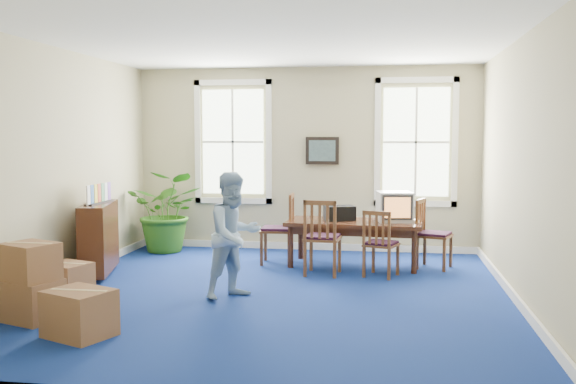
# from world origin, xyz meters

# --- Properties ---
(floor) EXTENTS (6.50, 6.50, 0.00)m
(floor) POSITION_xyz_m (0.00, 0.00, 0.00)
(floor) COLOR navy
(floor) RESTS_ON ground
(ceiling) EXTENTS (6.50, 6.50, 0.00)m
(ceiling) POSITION_xyz_m (0.00, 0.00, 3.20)
(ceiling) COLOR white
(ceiling) RESTS_ON ground
(wall_back) EXTENTS (6.50, 0.00, 6.50)m
(wall_back) POSITION_xyz_m (0.00, 3.25, 1.60)
(wall_back) COLOR tan
(wall_back) RESTS_ON ground
(wall_front) EXTENTS (6.50, 0.00, 6.50)m
(wall_front) POSITION_xyz_m (0.00, -3.25, 1.60)
(wall_front) COLOR tan
(wall_front) RESTS_ON ground
(wall_left) EXTENTS (0.00, 6.50, 6.50)m
(wall_left) POSITION_xyz_m (-3.00, 0.00, 1.60)
(wall_left) COLOR tan
(wall_left) RESTS_ON ground
(wall_right) EXTENTS (0.00, 6.50, 6.50)m
(wall_right) POSITION_xyz_m (3.00, 0.00, 1.60)
(wall_right) COLOR tan
(wall_right) RESTS_ON ground
(baseboard_back) EXTENTS (6.00, 0.04, 0.12)m
(baseboard_back) POSITION_xyz_m (0.00, 3.22, 0.06)
(baseboard_back) COLOR white
(baseboard_back) RESTS_ON ground
(baseboard_left) EXTENTS (0.04, 6.50, 0.12)m
(baseboard_left) POSITION_xyz_m (-2.97, 0.00, 0.06)
(baseboard_left) COLOR white
(baseboard_left) RESTS_ON ground
(baseboard_right) EXTENTS (0.04, 6.50, 0.12)m
(baseboard_right) POSITION_xyz_m (2.97, 0.00, 0.06)
(baseboard_right) COLOR white
(baseboard_right) RESTS_ON ground
(window_left) EXTENTS (1.40, 0.12, 2.20)m
(window_left) POSITION_xyz_m (-1.30, 3.23, 1.90)
(window_left) COLOR white
(window_left) RESTS_ON ground
(window_right) EXTENTS (1.40, 0.12, 2.20)m
(window_right) POSITION_xyz_m (1.90, 3.23, 1.90)
(window_right) COLOR white
(window_right) RESTS_ON ground
(wall_picture) EXTENTS (0.58, 0.06, 0.48)m
(wall_picture) POSITION_xyz_m (0.30, 3.20, 1.75)
(wall_picture) COLOR black
(wall_picture) RESTS_ON ground
(conference_table) EXTENTS (2.12, 1.08, 0.70)m
(conference_table) POSITION_xyz_m (0.93, 1.91, 0.35)
(conference_table) COLOR #3F1F12
(conference_table) RESTS_ON ground
(crt_tv) EXTENTS (0.59, 0.63, 0.46)m
(crt_tv) POSITION_xyz_m (1.54, 1.96, 0.93)
(crt_tv) COLOR #B7B7BC
(crt_tv) RESTS_ON conference_table
(game_console) EXTENTS (0.19, 0.21, 0.04)m
(game_console) POSITION_xyz_m (1.82, 1.91, 0.72)
(game_console) COLOR white
(game_console) RESTS_ON conference_table
(equipment_bag) EXTENTS (0.52, 0.44, 0.22)m
(equipment_bag) POSITION_xyz_m (0.70, 1.96, 0.81)
(equipment_bag) COLOR black
(equipment_bag) RESTS_ON conference_table
(chair_near_left) EXTENTS (0.54, 0.54, 1.10)m
(chair_near_left) POSITION_xyz_m (0.51, 1.21, 0.55)
(chair_near_left) COLOR brown
(chair_near_left) RESTS_ON ground
(chair_near_right) EXTENTS (0.55, 0.55, 0.96)m
(chair_near_right) POSITION_xyz_m (1.35, 1.21, 0.48)
(chair_near_right) COLOR brown
(chair_near_right) RESTS_ON ground
(chair_end_left) EXTENTS (0.52, 0.52, 1.10)m
(chair_end_left) POSITION_xyz_m (-0.28, 1.91, 0.55)
(chair_end_left) COLOR brown
(chair_end_left) RESTS_ON ground
(chair_end_right) EXTENTS (0.60, 0.60, 1.05)m
(chair_end_right) POSITION_xyz_m (2.14, 1.91, 0.53)
(chair_end_right) COLOR brown
(chair_end_right) RESTS_ON ground
(man) EXTENTS (0.94, 0.97, 1.56)m
(man) POSITION_xyz_m (-0.44, -0.28, 0.78)
(man) COLOR #8CADCF
(man) RESTS_ON ground
(credenza) EXTENTS (0.66, 1.30, 0.98)m
(credenza) POSITION_xyz_m (-2.68, 0.69, 0.49)
(credenza) COLOR #3F1F12
(credenza) RESTS_ON ground
(brochure_rack) EXTENTS (0.16, 0.69, 0.30)m
(brochure_rack) POSITION_xyz_m (-2.66, 0.69, 1.13)
(brochure_rack) COLOR #99999E
(brochure_rack) RESTS_ON credenza
(potted_plant) EXTENTS (1.31, 1.15, 1.41)m
(potted_plant) POSITION_xyz_m (-2.33, 2.66, 0.70)
(potted_plant) COLOR #275D14
(potted_plant) RESTS_ON ground
(cardboard_boxes) EXTENTS (2.02, 2.02, 0.90)m
(cardboard_boxes) POSITION_xyz_m (-2.17, -1.48, 0.45)
(cardboard_boxes) COLOR brown
(cardboard_boxes) RESTS_ON ground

